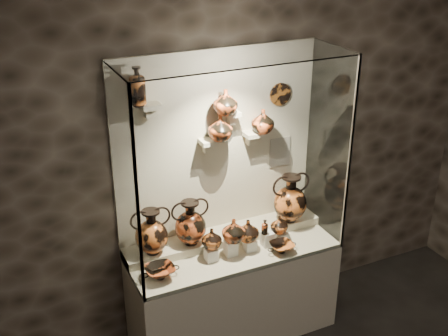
# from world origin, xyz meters

# --- Properties ---
(wall_back) EXTENTS (5.00, 0.02, 3.20)m
(wall_back) POSITION_xyz_m (0.00, 2.50, 1.60)
(wall_back) COLOR black
(wall_back) RESTS_ON ground
(plinth) EXTENTS (1.70, 0.60, 0.80)m
(plinth) POSITION_xyz_m (0.00, 2.18, 0.40)
(plinth) COLOR beige
(plinth) RESTS_ON floor
(front_tier) EXTENTS (1.68, 0.58, 0.03)m
(front_tier) POSITION_xyz_m (0.00, 2.18, 0.82)
(front_tier) COLOR #BEB193
(front_tier) RESTS_ON plinth
(rear_tier) EXTENTS (1.70, 0.25, 0.10)m
(rear_tier) POSITION_xyz_m (0.00, 2.35, 0.85)
(rear_tier) COLOR #BEB193
(rear_tier) RESTS_ON plinth
(back_panel) EXTENTS (1.70, 0.03, 1.60)m
(back_panel) POSITION_xyz_m (0.00, 2.50, 1.60)
(back_panel) COLOR beige
(back_panel) RESTS_ON plinth
(glass_front) EXTENTS (1.70, 0.01, 1.60)m
(glass_front) POSITION_xyz_m (0.00, 1.88, 1.60)
(glass_front) COLOR white
(glass_front) RESTS_ON plinth
(glass_left) EXTENTS (0.01, 0.60, 1.60)m
(glass_left) POSITION_xyz_m (-0.85, 2.18, 1.60)
(glass_left) COLOR white
(glass_left) RESTS_ON plinth
(glass_right) EXTENTS (0.01, 0.60, 1.60)m
(glass_right) POSITION_xyz_m (0.85, 2.18, 1.60)
(glass_right) COLOR white
(glass_right) RESTS_ON plinth
(glass_top) EXTENTS (1.70, 0.60, 0.01)m
(glass_top) POSITION_xyz_m (0.00, 2.18, 2.40)
(glass_top) COLOR white
(glass_top) RESTS_ON back_panel
(frame_post_left) EXTENTS (0.02, 0.02, 1.60)m
(frame_post_left) POSITION_xyz_m (-0.84, 1.89, 1.60)
(frame_post_left) COLOR gray
(frame_post_left) RESTS_ON plinth
(frame_post_right) EXTENTS (0.02, 0.02, 1.60)m
(frame_post_right) POSITION_xyz_m (0.84, 1.89, 1.60)
(frame_post_right) COLOR gray
(frame_post_right) RESTS_ON plinth
(pedestal_a) EXTENTS (0.09, 0.09, 0.10)m
(pedestal_a) POSITION_xyz_m (-0.22, 2.13, 0.88)
(pedestal_a) COLOR silver
(pedestal_a) RESTS_ON front_tier
(pedestal_b) EXTENTS (0.09, 0.09, 0.13)m
(pedestal_b) POSITION_xyz_m (-0.05, 2.13, 0.90)
(pedestal_b) COLOR silver
(pedestal_b) RESTS_ON front_tier
(pedestal_c) EXTENTS (0.09, 0.09, 0.09)m
(pedestal_c) POSITION_xyz_m (0.12, 2.13, 0.88)
(pedestal_c) COLOR silver
(pedestal_c) RESTS_ON front_tier
(pedestal_d) EXTENTS (0.09, 0.09, 0.12)m
(pedestal_d) POSITION_xyz_m (0.28, 2.13, 0.89)
(pedestal_d) COLOR silver
(pedestal_d) RESTS_ON front_tier
(pedestal_e) EXTENTS (0.09, 0.09, 0.08)m
(pedestal_e) POSITION_xyz_m (0.42, 2.13, 0.87)
(pedestal_e) COLOR silver
(pedestal_e) RESTS_ON front_tier
(bracket_ul) EXTENTS (0.14, 0.12, 0.04)m
(bracket_ul) POSITION_xyz_m (-0.55, 2.42, 2.05)
(bracket_ul) COLOR beige
(bracket_ul) RESTS_ON back_panel
(bracket_ca) EXTENTS (0.14, 0.12, 0.04)m
(bracket_ca) POSITION_xyz_m (-0.10, 2.42, 1.70)
(bracket_ca) COLOR beige
(bracket_ca) RESTS_ON back_panel
(bracket_cb) EXTENTS (0.10, 0.12, 0.04)m
(bracket_cb) POSITION_xyz_m (0.10, 2.42, 1.90)
(bracket_cb) COLOR beige
(bracket_cb) RESTS_ON back_panel
(bracket_cc) EXTENTS (0.14, 0.12, 0.04)m
(bracket_cc) POSITION_xyz_m (0.28, 2.42, 1.70)
(bracket_cc) COLOR beige
(bracket_cc) RESTS_ON back_panel
(amphora_left) EXTENTS (0.38, 0.38, 0.37)m
(amphora_left) POSITION_xyz_m (-0.63, 2.32, 1.09)
(amphora_left) COLOR #CC6327
(amphora_left) RESTS_ON rear_tier
(amphora_mid) EXTENTS (0.37, 0.37, 0.37)m
(amphora_mid) POSITION_xyz_m (-0.31, 2.32, 1.09)
(amphora_mid) COLOR #C44E22
(amphora_mid) RESTS_ON rear_tier
(amphora_right) EXTENTS (0.42, 0.42, 0.42)m
(amphora_right) POSITION_xyz_m (0.59, 2.30, 1.11)
(amphora_right) COLOR #CC6327
(amphora_right) RESTS_ON rear_tier
(jug_a) EXTENTS (0.20, 0.20, 0.17)m
(jug_a) POSITION_xyz_m (-0.21, 2.14, 1.01)
(jug_a) COLOR #CC6327
(jug_a) RESTS_ON pedestal_a
(jug_b) EXTENTS (0.23, 0.23, 0.19)m
(jug_b) POSITION_xyz_m (-0.03, 2.11, 1.06)
(jug_b) COLOR #C44E22
(jug_b) RESTS_ON pedestal_b
(jug_c) EXTENTS (0.23, 0.23, 0.18)m
(jug_c) POSITION_xyz_m (0.10, 2.13, 1.01)
(jug_c) COLOR #CC6327
(jug_c) RESTS_ON pedestal_c
(jug_e) EXTENTS (0.18, 0.18, 0.15)m
(jug_e) POSITION_xyz_m (0.40, 2.15, 0.99)
(jug_e) COLOR #CC6327
(jug_e) RESTS_ON pedestal_e
(lekythos_small) EXTENTS (0.08, 0.08, 0.14)m
(lekythos_small) POSITION_xyz_m (0.24, 2.12, 1.02)
(lekythos_small) COLOR #C44E22
(lekythos_small) RESTS_ON pedestal_d
(kylix_left) EXTENTS (0.35, 0.33, 0.11)m
(kylix_left) POSITION_xyz_m (-0.66, 2.07, 0.89)
(kylix_left) COLOR #C44E22
(kylix_left) RESTS_ON front_tier
(kylix_right) EXTENTS (0.30, 0.28, 0.10)m
(kylix_right) POSITION_xyz_m (0.34, 1.99, 0.88)
(kylix_right) COLOR #CC6327
(kylix_right) RESTS_ON front_tier
(lekythos_tall) EXTENTS (0.16, 0.16, 0.31)m
(lekythos_tall) POSITION_xyz_m (-0.64, 2.41, 2.22)
(lekythos_tall) COLOR #CC6327
(lekythos_tall) RESTS_ON bracket_ul
(ovoid_vase_a) EXTENTS (0.25, 0.25, 0.20)m
(ovoid_vase_a) POSITION_xyz_m (-0.03, 2.37, 1.82)
(ovoid_vase_a) COLOR #C44E22
(ovoid_vase_a) RESTS_ON bracket_ca
(ovoid_vase_b) EXTENTS (0.22, 0.22, 0.19)m
(ovoid_vase_b) POSITION_xyz_m (0.02, 2.38, 2.01)
(ovoid_vase_b) COLOR #C44E22
(ovoid_vase_b) RESTS_ON bracket_cb
(ovoid_vase_c) EXTENTS (0.23, 0.23, 0.19)m
(ovoid_vase_c) POSITION_xyz_m (0.34, 2.38, 1.81)
(ovoid_vase_c) COLOR #C44E22
(ovoid_vase_c) RESTS_ON bracket_cc
(wall_plate) EXTENTS (0.19, 0.02, 0.19)m
(wall_plate) POSITION_xyz_m (0.55, 2.47, 1.98)
(wall_plate) COLOR #91511C
(wall_plate) RESTS_ON back_panel
(info_placard) EXTENTS (0.19, 0.01, 0.26)m
(info_placard) POSITION_xyz_m (0.57, 2.47, 1.47)
(info_placard) COLOR beige
(info_placard) RESTS_ON back_panel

